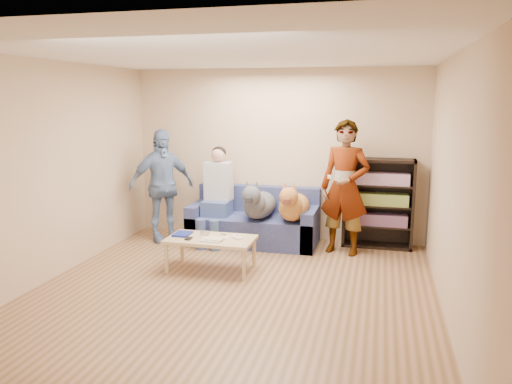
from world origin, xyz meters
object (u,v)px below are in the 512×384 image
(person_standing_left, at_px, (162,185))
(sofa, at_px, (254,224))
(notebook_blue, at_px, (183,234))
(dog_gray, at_px, (258,204))
(camera_silver, at_px, (205,233))
(person_seated, at_px, (217,192))
(person_standing_right, at_px, (345,188))
(coffee_table, at_px, (211,241))
(bookshelf, at_px, (378,201))
(dog_tan, at_px, (293,206))

(person_standing_left, relative_size, sofa, 0.90)
(notebook_blue, bearing_deg, dog_gray, 55.43)
(person_standing_left, distance_m, camera_silver, 1.51)
(notebook_blue, relative_size, person_seated, 0.18)
(person_standing_right, xyz_separation_m, coffee_table, (-1.57, -1.14, -0.56))
(person_seated, distance_m, bookshelf, 2.38)
(dog_gray, distance_m, bookshelf, 1.75)
(camera_silver, bearing_deg, person_standing_right, 31.06)
(dog_gray, height_order, coffee_table, dog_gray)
(sofa, relative_size, bookshelf, 1.46)
(person_standing_right, relative_size, bookshelf, 1.44)
(notebook_blue, distance_m, camera_silver, 0.29)
(person_seated, bearing_deg, dog_tan, -4.40)
(person_seated, bearing_deg, camera_silver, -79.34)
(dog_gray, height_order, bookshelf, bookshelf)
(person_seated, xyz_separation_m, dog_tan, (1.18, -0.09, -0.13))
(notebook_blue, relative_size, dog_gray, 0.21)
(person_standing_right, bearing_deg, bookshelf, 58.25)
(person_standing_left, distance_m, dog_tan, 2.03)
(dog_tan, distance_m, bookshelf, 1.26)
(person_seated, bearing_deg, dog_gray, -7.92)
(dog_gray, relative_size, coffee_table, 1.14)
(person_standing_left, bearing_deg, camera_silver, -87.59)
(coffee_table, bearing_deg, dog_gray, 73.17)
(sofa, bearing_deg, notebook_blue, -115.82)
(coffee_table, bearing_deg, bookshelf, 37.90)
(notebook_blue, height_order, dog_gray, dog_gray)
(person_standing_right, xyz_separation_m, notebook_blue, (-1.97, -1.09, -0.50))
(camera_silver, bearing_deg, coffee_table, -45.00)
(person_standing_right, relative_size, person_standing_left, 1.10)
(notebook_blue, bearing_deg, sofa, 64.18)
(person_standing_left, height_order, camera_silver, person_standing_left)
(notebook_blue, distance_m, bookshelf, 2.88)
(person_standing_left, xyz_separation_m, person_seated, (0.84, 0.09, -0.08))
(notebook_blue, bearing_deg, person_standing_right, 28.91)
(dog_gray, bearing_deg, coffee_table, -106.83)
(coffee_table, bearing_deg, camera_silver, 135.00)
(dog_tan, bearing_deg, notebook_blue, -139.36)
(sofa, bearing_deg, dog_gray, -62.46)
(coffee_table, bearing_deg, notebook_blue, 172.87)
(person_standing_right, distance_m, dog_tan, 0.77)
(bookshelf, bearing_deg, sofa, -172.60)
(camera_silver, distance_m, dog_tan, 1.41)
(camera_silver, bearing_deg, dog_gray, 65.38)
(person_seated, relative_size, dog_gray, 1.17)
(dog_tan, bearing_deg, sofa, 160.90)
(notebook_blue, height_order, sofa, sofa)
(person_standing_right, relative_size, coffee_table, 1.70)
(sofa, relative_size, coffee_table, 1.73)
(notebook_blue, relative_size, bookshelf, 0.20)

